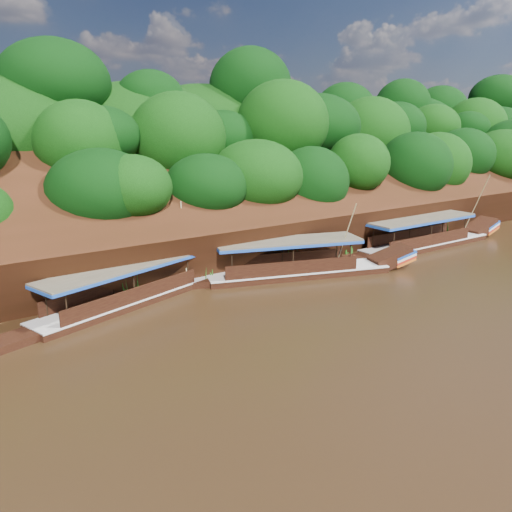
# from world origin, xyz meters

# --- Properties ---
(ground) EXTENTS (160.00, 160.00, 0.00)m
(ground) POSITION_xyz_m (0.00, 0.00, 0.00)
(ground) COLOR black
(ground) RESTS_ON ground
(riverbank) EXTENTS (120.00, 30.06, 19.40)m
(riverbank) POSITION_xyz_m (-0.01, 22.73, 1.89)
(riverbank) COLOR #31190B
(riverbank) RESTS_ON ground
(boat_0) EXTENTS (16.89, 3.33, 6.67)m
(boat_0) POSITION_xyz_m (14.94, 7.43, 0.62)
(boat_0) COLOR black
(boat_0) RESTS_ON ground
(boat_1) EXTENTS (15.56, 6.92, 5.80)m
(boat_1) POSITION_xyz_m (0.31, 7.04, 0.61)
(boat_1) COLOR black
(boat_1) RESTS_ON ground
(boat_2) EXTENTS (15.62, 6.61, 6.06)m
(boat_2) POSITION_xyz_m (-11.23, 9.06, 0.56)
(boat_2) COLOR black
(boat_2) RESTS_ON ground
(reeds) EXTENTS (47.73, 2.59, 1.73)m
(reeds) POSITION_xyz_m (-3.01, 9.53, 0.83)
(reeds) COLOR #26701C
(reeds) RESTS_ON ground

